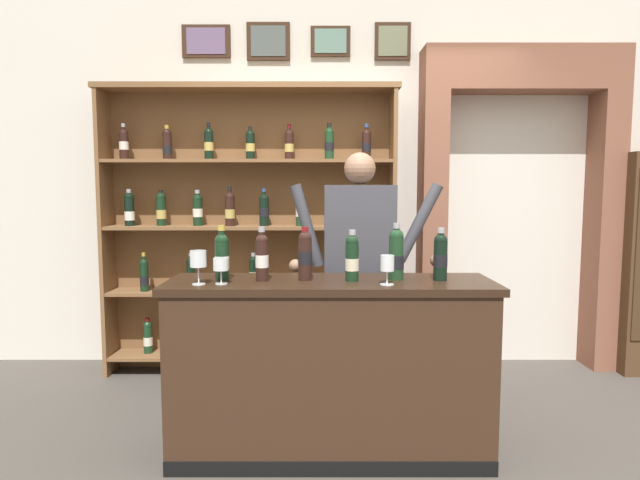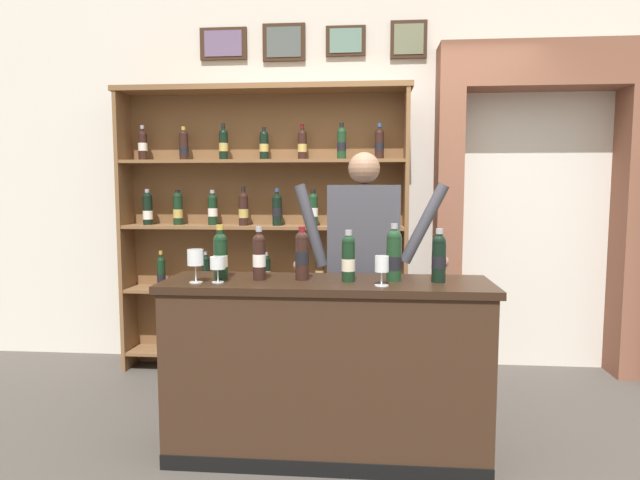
{
  "view_description": "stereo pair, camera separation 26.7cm",
  "coord_description": "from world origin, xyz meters",
  "px_view_note": "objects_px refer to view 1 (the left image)",
  "views": [
    {
      "loc": [
        -0.25,
        -2.84,
        1.45
      ],
      "look_at": [
        -0.26,
        0.29,
        1.14
      ],
      "focal_mm": 30.45,
      "sensor_mm": 36.0,
      "label": 1
    },
    {
      "loc": [
        0.02,
        -2.83,
        1.45
      ],
      "look_at": [
        -0.26,
        0.29,
        1.14
      ],
      "focal_mm": 30.45,
      "sensor_mm": 36.0,
      "label": 2
    }
  ],
  "objects_px": {
    "wine_glass_center": "(388,264)",
    "tasting_counter": "(331,368)",
    "tasting_bottle_super_tuscan": "(353,257)",
    "shopkeeper": "(361,256)",
    "tasting_bottle_rosso": "(263,256)",
    "wine_shelf": "(251,223)",
    "tasting_bottle_brunello": "(398,254)",
    "tasting_bottle_chianti": "(442,255)",
    "wine_glass_spare": "(199,261)",
    "tasting_bottle_vin_santo": "(223,255)",
    "tasting_bottle_prosecco": "(306,254)",
    "wine_glass_right": "(222,266)"
  },
  "relations": [
    {
      "from": "wine_glass_center",
      "to": "tasting_counter",
      "type": "bearing_deg",
      "value": 155.96
    },
    {
      "from": "tasting_bottle_super_tuscan",
      "to": "wine_glass_center",
      "type": "xyz_separation_m",
      "value": [
        0.17,
        -0.12,
        -0.02
      ]
    },
    {
      "from": "shopkeeper",
      "to": "tasting_bottle_rosso",
      "type": "height_order",
      "value": "shopkeeper"
    },
    {
      "from": "wine_shelf",
      "to": "tasting_bottle_brunello",
      "type": "relative_size",
      "value": 7.47
    },
    {
      "from": "tasting_bottle_chianti",
      "to": "wine_glass_spare",
      "type": "xyz_separation_m",
      "value": [
        -1.26,
        -0.13,
        -0.01
      ]
    },
    {
      "from": "shopkeeper",
      "to": "tasting_bottle_vin_santo",
      "type": "bearing_deg",
      "value": -147.61
    },
    {
      "from": "tasting_bottle_rosso",
      "to": "tasting_bottle_chianti",
      "type": "distance_m",
      "value": 0.95
    },
    {
      "from": "tasting_bottle_super_tuscan",
      "to": "tasting_bottle_brunello",
      "type": "relative_size",
      "value": 0.89
    },
    {
      "from": "tasting_bottle_prosecco",
      "to": "shopkeeper",
      "type": "bearing_deg",
      "value": 55.9
    },
    {
      "from": "tasting_bottle_chianti",
      "to": "wine_glass_center",
      "type": "bearing_deg",
      "value": -155.67
    },
    {
      "from": "tasting_bottle_prosecco",
      "to": "tasting_bottle_brunello",
      "type": "xyz_separation_m",
      "value": [
        0.49,
        0.01,
        -0.0
      ]
    },
    {
      "from": "shopkeeper",
      "to": "tasting_bottle_super_tuscan",
      "type": "height_order",
      "value": "shopkeeper"
    },
    {
      "from": "tasting_bottle_chianti",
      "to": "wine_glass_spare",
      "type": "bearing_deg",
      "value": -174.23
    },
    {
      "from": "tasting_counter",
      "to": "wine_glass_center",
      "type": "xyz_separation_m",
      "value": [
        0.29,
        -0.13,
        0.58
      ]
    },
    {
      "from": "wine_shelf",
      "to": "shopkeeper",
      "type": "bearing_deg",
      "value": -47.2
    },
    {
      "from": "tasting_bottle_rosso",
      "to": "tasting_bottle_brunello",
      "type": "height_order",
      "value": "tasting_bottle_brunello"
    },
    {
      "from": "wine_glass_right",
      "to": "tasting_bottle_super_tuscan",
      "type": "bearing_deg",
      "value": 7.89
    },
    {
      "from": "tasting_bottle_chianti",
      "to": "wine_glass_right",
      "type": "xyz_separation_m",
      "value": [
        -1.14,
        -0.11,
        -0.04
      ]
    },
    {
      "from": "tasting_bottle_prosecco",
      "to": "wine_glass_center",
      "type": "xyz_separation_m",
      "value": [
        0.42,
        -0.14,
        -0.04
      ]
    },
    {
      "from": "wine_shelf",
      "to": "tasting_bottle_chianti",
      "type": "distance_m",
      "value": 1.79
    },
    {
      "from": "wine_shelf",
      "to": "tasting_bottle_prosecco",
      "type": "height_order",
      "value": "wine_shelf"
    },
    {
      "from": "tasting_bottle_rosso",
      "to": "wine_glass_right",
      "type": "relative_size",
      "value": 2.12
    },
    {
      "from": "tasting_bottle_prosecco",
      "to": "tasting_bottle_super_tuscan",
      "type": "relative_size",
      "value": 1.05
    },
    {
      "from": "wine_shelf",
      "to": "tasting_bottle_prosecco",
      "type": "relative_size",
      "value": 7.96
    },
    {
      "from": "tasting_counter",
      "to": "wine_glass_spare",
      "type": "xyz_separation_m",
      "value": [
        -0.67,
        -0.12,
        0.6
      ]
    },
    {
      "from": "tasting_bottle_prosecco",
      "to": "tasting_bottle_chianti",
      "type": "relative_size",
      "value": 1.02
    },
    {
      "from": "wine_shelf",
      "to": "tasting_bottle_brunello",
      "type": "xyz_separation_m",
      "value": [
        0.95,
        -1.32,
        -0.08
      ]
    },
    {
      "from": "tasting_bottle_rosso",
      "to": "tasting_bottle_super_tuscan",
      "type": "bearing_deg",
      "value": -0.78
    },
    {
      "from": "wine_glass_right",
      "to": "wine_shelf",
      "type": "bearing_deg",
      "value": 91.5
    },
    {
      "from": "wine_glass_spare",
      "to": "tasting_bottle_prosecco",
      "type": "bearing_deg",
      "value": 14.22
    },
    {
      "from": "tasting_bottle_super_tuscan",
      "to": "wine_glass_spare",
      "type": "height_order",
      "value": "tasting_bottle_super_tuscan"
    },
    {
      "from": "tasting_counter",
      "to": "wine_glass_spare",
      "type": "bearing_deg",
      "value": -169.91
    },
    {
      "from": "tasting_bottle_vin_santo",
      "to": "tasting_bottle_rosso",
      "type": "xyz_separation_m",
      "value": [
        0.21,
        -0.02,
        -0.0
      ]
    },
    {
      "from": "tasting_bottle_rosso",
      "to": "tasting_bottle_chianti",
      "type": "relative_size",
      "value": 1.02
    },
    {
      "from": "shopkeeper",
      "to": "tasting_bottle_prosecco",
      "type": "distance_m",
      "value": 0.58
    },
    {
      "from": "shopkeeper",
      "to": "tasting_bottle_super_tuscan",
      "type": "relative_size",
      "value": 6.13
    },
    {
      "from": "tasting_counter",
      "to": "tasting_bottle_vin_santo",
      "type": "height_order",
      "value": "tasting_bottle_vin_santo"
    },
    {
      "from": "tasting_counter",
      "to": "tasting_bottle_vin_santo",
      "type": "xyz_separation_m",
      "value": [
        -0.57,
        0.01,
        0.61
      ]
    },
    {
      "from": "tasting_bottle_super_tuscan",
      "to": "tasting_bottle_chianti",
      "type": "xyz_separation_m",
      "value": [
        0.47,
        0.02,
        0.01
      ]
    },
    {
      "from": "tasting_counter",
      "to": "tasting_bottle_chianti",
      "type": "xyz_separation_m",
      "value": [
        0.58,
        0.01,
        0.61
      ]
    },
    {
      "from": "tasting_bottle_prosecco",
      "to": "tasting_bottle_chianti",
      "type": "xyz_separation_m",
      "value": [
        0.72,
        -0.01,
        -0.01
      ]
    },
    {
      "from": "tasting_bottle_rosso",
      "to": "tasting_bottle_super_tuscan",
      "type": "xyz_separation_m",
      "value": [
        0.48,
        -0.01,
        -0.01
      ]
    },
    {
      "from": "tasting_bottle_brunello",
      "to": "wine_glass_right",
      "type": "relative_size",
      "value": 2.25
    },
    {
      "from": "tasting_bottle_chianti",
      "to": "wine_glass_spare",
      "type": "distance_m",
      "value": 1.26
    },
    {
      "from": "tasting_bottle_vin_santo",
      "to": "tasting_bottle_super_tuscan",
      "type": "bearing_deg",
      "value": -1.8
    },
    {
      "from": "wine_shelf",
      "to": "wine_glass_spare",
      "type": "xyz_separation_m",
      "value": [
        -0.07,
        -1.47,
        -0.1
      ]
    },
    {
      "from": "tasting_bottle_super_tuscan",
      "to": "wine_glass_right",
      "type": "xyz_separation_m",
      "value": [
        -0.67,
        -0.09,
        -0.03
      ]
    },
    {
      "from": "tasting_bottle_brunello",
      "to": "wine_glass_center",
      "type": "relative_size",
      "value": 1.99
    },
    {
      "from": "tasting_bottle_prosecco",
      "to": "wine_glass_spare",
      "type": "relative_size",
      "value": 1.63
    },
    {
      "from": "tasting_counter",
      "to": "shopkeeper",
      "type": "distance_m",
      "value": 0.77
    }
  ]
}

